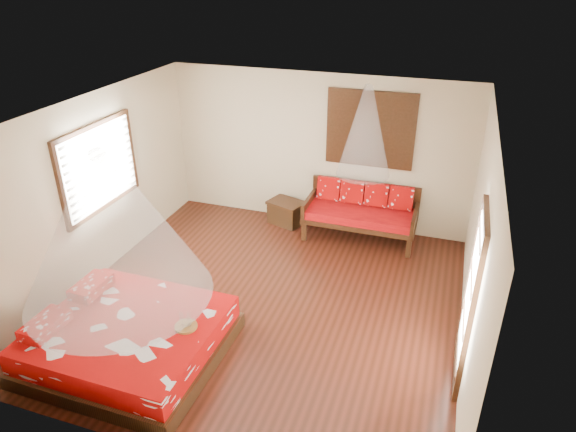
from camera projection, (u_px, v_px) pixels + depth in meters
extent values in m
cube|color=#32140B|center=(266.00, 301.00, 7.56)|extent=(5.50, 5.50, 0.02)
cube|color=silver|center=(261.00, 114.00, 6.28)|extent=(5.50, 5.50, 0.02)
cube|color=beige|center=(92.00, 190.00, 7.70)|extent=(0.02, 5.50, 2.80)
cube|color=beige|center=(479.00, 249.00, 6.14)|extent=(0.02, 5.50, 2.80)
cube|color=beige|center=(318.00, 151.00, 9.25)|extent=(5.50, 0.02, 2.80)
cube|color=beige|center=(154.00, 349.00, 4.59)|extent=(5.50, 0.02, 2.80)
cube|color=black|center=(132.00, 348.00, 6.50)|extent=(2.26, 2.05, 0.20)
cube|color=#9E0505|center=(129.00, 333.00, 6.38)|extent=(2.16, 1.94, 0.30)
cube|color=#9E0505|center=(45.00, 325.00, 6.17)|extent=(0.33, 0.59, 0.15)
cube|color=#9E0505|center=(91.00, 286.00, 6.89)|extent=(0.33, 0.59, 0.15)
cube|color=black|center=(304.00, 229.00, 9.09)|extent=(0.08, 0.08, 0.42)
cube|color=black|center=(409.00, 246.00, 8.57)|extent=(0.08, 0.08, 0.42)
cube|color=black|center=(316.00, 212.00, 9.72)|extent=(0.08, 0.08, 0.42)
cube|color=black|center=(414.00, 226.00, 9.20)|extent=(0.08, 0.08, 0.42)
cube|color=black|center=(360.00, 219.00, 9.07)|extent=(1.95, 0.87, 0.08)
cube|color=#90050B|center=(360.00, 214.00, 9.02)|extent=(1.89, 0.81, 0.14)
cube|color=black|center=(365.00, 196.00, 9.27)|extent=(1.95, 0.06, 0.55)
cube|color=black|center=(309.00, 204.00, 9.26)|extent=(0.06, 0.87, 0.30)
cube|color=black|center=(415.00, 219.00, 8.73)|extent=(0.06, 0.87, 0.30)
cube|color=#9E0505|center=(329.00, 189.00, 9.31)|extent=(0.41, 0.20, 0.43)
cube|color=#9E0505|center=(352.00, 192.00, 9.18)|extent=(0.41, 0.20, 0.43)
cube|color=#9E0505|center=(376.00, 195.00, 9.06)|extent=(0.41, 0.20, 0.43)
cube|color=#9E0505|center=(401.00, 198.00, 8.94)|extent=(0.41, 0.20, 0.43)
cube|color=black|center=(286.00, 213.00, 9.68)|extent=(0.70, 0.59, 0.39)
cube|color=black|center=(286.00, 203.00, 9.58)|extent=(0.75, 0.64, 0.05)
cube|color=black|center=(370.00, 129.00, 8.73)|extent=(1.52, 0.06, 1.32)
cube|color=black|center=(370.00, 130.00, 8.72)|extent=(1.35, 0.04, 1.10)
cube|color=black|center=(99.00, 167.00, 7.72)|extent=(0.08, 1.74, 1.34)
cube|color=white|center=(101.00, 167.00, 7.71)|extent=(0.04, 1.54, 1.10)
cube|color=black|center=(470.00, 301.00, 5.80)|extent=(0.08, 1.02, 2.16)
cube|color=white|center=(469.00, 294.00, 5.76)|extent=(0.03, 0.82, 1.70)
cylinder|color=brown|center=(186.00, 326.00, 6.24)|extent=(0.28, 0.28, 0.03)
cone|color=white|center=(110.00, 227.00, 5.70)|extent=(2.16, 2.16, 1.80)
cone|color=white|center=(366.00, 132.00, 8.29)|extent=(0.89, 0.89, 1.50)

